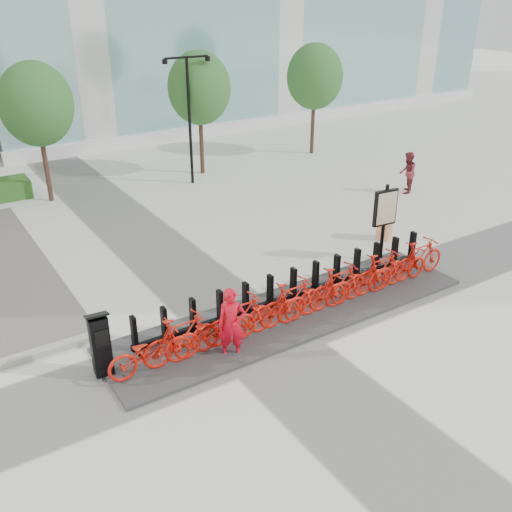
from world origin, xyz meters
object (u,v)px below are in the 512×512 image
kiosk (100,344)px  pedestrian (407,173)px  map_sign (385,211)px  worker_red (232,324)px  construction_barrel (385,225)px  bike_0 (150,351)px

kiosk → pedestrian: 14.81m
pedestrian → map_sign: bearing=-0.4°
worker_red → pedestrian: 12.75m
worker_red → pedestrian: worker_red is taller
kiosk → map_sign: (8.82, 0.97, 0.76)m
pedestrian → construction_barrel: 4.90m
bike_0 → worker_red: (1.73, -0.39, 0.26)m
bike_0 → kiosk: kiosk is taller
kiosk → construction_barrel: size_ratio=1.51×
bike_0 → construction_barrel: size_ratio=1.91×
construction_barrel → map_sign: 1.92m
kiosk → worker_red: size_ratio=0.89×
bike_0 → construction_barrel: bike_0 is taller
worker_red → map_sign: map_sign is taller
pedestrian → map_sign: size_ratio=0.69×
construction_barrel → map_sign: size_ratio=0.42×
bike_0 → pedestrian: bearing=-67.6°
construction_barrel → kiosk: bearing=-168.5°
kiosk → worker_red: 2.74m
pedestrian → construction_barrel: pedestrian is taller
pedestrian → bike_0: bearing=-15.5°
kiosk → pedestrian: size_ratio=0.92×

